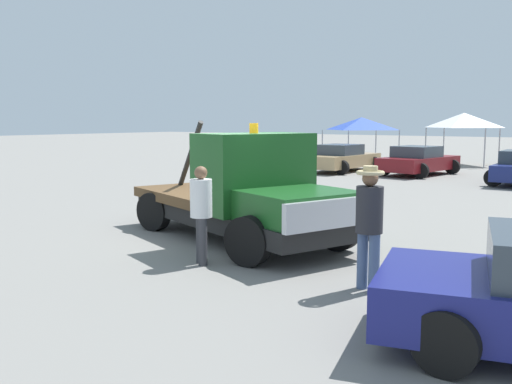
{
  "coord_description": "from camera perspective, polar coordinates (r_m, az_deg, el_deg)",
  "views": [
    {
      "loc": [
        7.31,
        -9.43,
        2.52
      ],
      "look_at": [
        0.5,
        0.0,
        1.05
      ],
      "focal_mm": 40.0,
      "sensor_mm": 36.0,
      "label": 1
    }
  ],
  "objects": [
    {
      "name": "canopy_tent_blue",
      "position": [
        35.29,
        10.51,
        6.74
      ],
      "size": [
        3.52,
        3.52,
        2.68
      ],
      "color": "#9E9EA3",
      "rests_on": "ground"
    },
    {
      "name": "parked_car_skyblue",
      "position": [
        29.97,
        -0.01,
        3.63
      ],
      "size": [
        2.68,
        4.56,
        1.34
      ],
      "rotation": [
        0.0,
        0.0,
        1.66
      ],
      "color": "#669ED1",
      "rests_on": "ground"
    },
    {
      "name": "ground_plane",
      "position": [
        12.2,
        -1.91,
        -4.73
      ],
      "size": [
        160.0,
        160.0,
        0.0
      ],
      "primitive_type": "plane",
      "color": "gray"
    },
    {
      "name": "parked_car_tan",
      "position": [
        28.39,
        8.53,
        3.35
      ],
      "size": [
        2.62,
        4.78,
        1.34
      ],
      "rotation": [
        0.0,
        0.0,
        1.53
      ],
      "color": "tan",
      "rests_on": "ground"
    },
    {
      "name": "person_near_truck",
      "position": [
        8.55,
        11.26,
        -2.53
      ],
      "size": [
        0.41,
        0.41,
        1.86
      ],
      "rotation": [
        0.0,
        0.0,
        4.46
      ],
      "color": "#475B84",
      "rests_on": "ground"
    },
    {
      "name": "tow_truck",
      "position": [
        11.73,
        -0.96,
        -0.45
      ],
      "size": [
        6.29,
        3.98,
        2.51
      ],
      "rotation": [
        0.0,
        0.0,
        -0.34
      ],
      "color": "black",
      "rests_on": "ground"
    },
    {
      "name": "canopy_tent_white",
      "position": [
        34.02,
        20.08,
        6.75
      ],
      "size": [
        3.22,
        3.22,
        2.92
      ],
      "color": "#9E9EA3",
      "rests_on": "ground"
    },
    {
      "name": "parked_car_maroon",
      "position": [
        27.27,
        15.92,
        3.0
      ],
      "size": [
        2.96,
        4.64,
        1.34
      ],
      "rotation": [
        0.0,
        0.0,
        1.42
      ],
      "color": "maroon",
      "rests_on": "ground"
    },
    {
      "name": "person_at_hood",
      "position": [
        9.97,
        -5.5,
        -1.6
      ],
      "size": [
        0.38,
        0.38,
        1.73
      ],
      "rotation": [
        0.0,
        0.0,
        4.05
      ],
      "color": "#38383D",
      "rests_on": "ground"
    }
  ]
}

